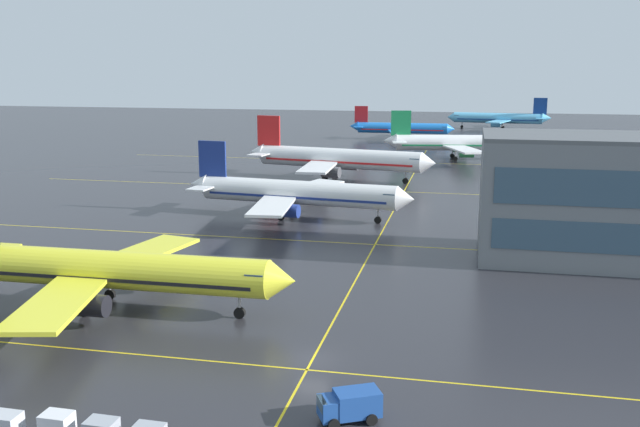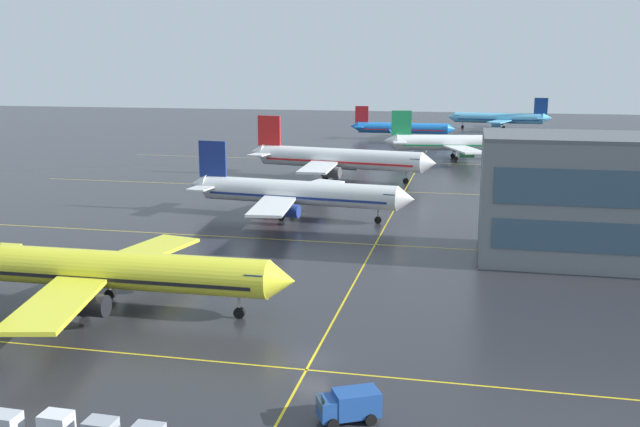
{
  "view_description": "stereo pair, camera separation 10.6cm",
  "coord_description": "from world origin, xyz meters",
  "views": [
    {
      "loc": [
        11.78,
        -52.26,
        23.57
      ],
      "look_at": [
        -5.43,
        28.39,
        5.95
      ],
      "focal_mm": 39.72,
      "sensor_mm": 36.0,
      "label": 1
    },
    {
      "loc": [
        11.88,
        -52.24,
        23.57
      ],
      "look_at": [
        -5.43,
        28.39,
        5.95
      ],
      "focal_mm": 39.72,
      "sensor_mm": 36.0,
      "label": 2
    }
  ],
  "objects": [
    {
      "name": "airliner_far_left_stand",
      "position": [
        9.32,
        125.8,
        4.11
      ],
      "size": [
        38.63,
        32.94,
        12.03
      ],
      "color": "white",
      "rests_on": "ground"
    },
    {
      "name": "airliner_third_row",
      "position": [
        -14.82,
        89.26,
        4.32
      ],
      "size": [
        40.62,
        34.6,
        12.66
      ],
      "color": "white",
      "rests_on": "ground"
    },
    {
      "name": "airliner_second_row",
      "position": [
        -14.34,
        51.9,
        3.91
      ],
      "size": [
        36.87,
        31.61,
        11.46
      ],
      "color": "white",
      "rests_on": "ground"
    },
    {
      "name": "taxiway_markings",
      "position": [
        0.0,
        57.82,
        0.0
      ],
      "size": [
        147.04,
        175.48,
        0.01
      ],
      "color": "yellow",
      "rests_on": "ground"
    },
    {
      "name": "baggage_cart_row_second",
      "position": [
        -13.11,
        -15.66,
        1.0
      ],
      "size": [
        2.76,
        1.71,
        1.86
      ],
      "color": "#99999E",
      "rests_on": "ground"
    },
    {
      "name": "airliner_far_right_stand",
      "position": [
        -9.73,
        169.6,
        3.49
      ],
      "size": [
        32.77,
        28.39,
        10.23
      ],
      "color": "blue",
      "rests_on": "ground"
    },
    {
      "name": "ground_plane",
      "position": [
        0.0,
        0.0,
        0.0
      ],
      "size": [
        600.0,
        600.0,
        0.0
      ],
      "primitive_type": "plane",
      "color": "#28282D"
    },
    {
      "name": "airliner_distant_taxiway",
      "position": [
        21.45,
        212.21,
        3.9
      ],
      "size": [
        36.73,
        31.52,
        11.41
      ],
      "color": "#5BB7E5",
      "rests_on": "ground"
    },
    {
      "name": "airliner_front_gate",
      "position": [
        -21.93,
        7.74,
        3.92
      ],
      "size": [
        36.76,
        31.83,
        11.47
      ],
      "color": "yellow",
      "rests_on": "ground"
    },
    {
      "name": "service_truck_red_van",
      "position": [
        4.61,
        -9.24,
        1.18
      ],
      "size": [
        4.49,
        3.54,
        2.1
      ],
      "color": "#1E4793",
      "rests_on": "ground"
    },
    {
      "name": "baggage_cart_row_leftmost",
      "position": [
        -16.29,
        -16.38,
        1.0
      ],
      "size": [
        2.76,
        1.71,
        1.86
      ],
      "color": "#99999E",
      "rests_on": "ground"
    }
  ]
}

